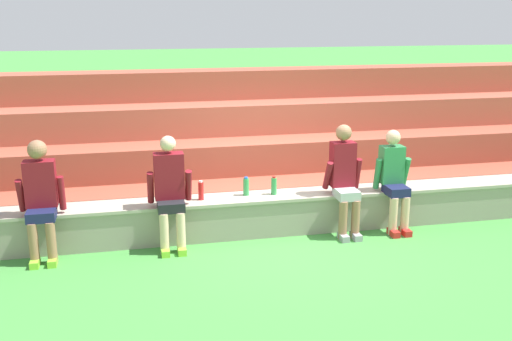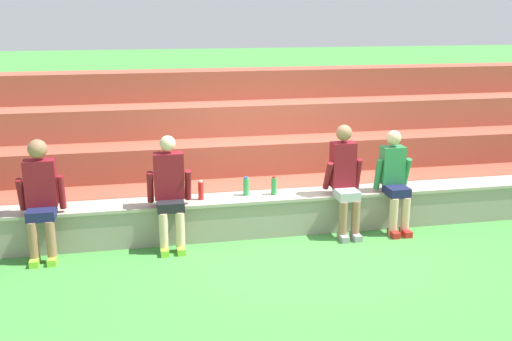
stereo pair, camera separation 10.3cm
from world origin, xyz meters
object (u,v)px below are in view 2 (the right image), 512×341
Objects in this scene: water_bottle_near_right at (246,187)px; water_bottle_mid_right at (274,186)px; person_center at (170,190)px; person_far_right at (395,179)px; person_left_of_center at (41,195)px; water_bottle_center_gap at (201,190)px; person_right_of_center at (345,178)px.

water_bottle_mid_right is at bearing -6.45° from water_bottle_near_right.
person_far_right is at bearing 0.45° from person_center.
person_center reaches higher than water_bottle_near_right.
person_center is 1.41m from water_bottle_mid_right.
person_far_right is at bearing 0.18° from person_left_of_center.
person_left_of_center is 5.73× the size of water_bottle_near_right.
person_far_right is at bearing -8.98° from water_bottle_mid_right.
water_bottle_near_right is (0.60, 0.07, -0.00)m from water_bottle_center_gap.
person_far_right is at bearing -8.51° from water_bottle_near_right.
water_bottle_mid_right is (2.88, 0.26, -0.13)m from person_left_of_center.
person_left_of_center is 5.79× the size of water_bottle_mid_right.
person_center reaches higher than water_bottle_center_gap.
person_center is 5.55× the size of water_bottle_center_gap.
water_bottle_center_gap reaches higher than water_bottle_mid_right.
person_right_of_center is (2.27, 0.03, 0.02)m from person_center.
person_right_of_center is 5.69× the size of water_bottle_center_gap.
person_left_of_center is 4.47m from person_far_right.
person_far_right reaches higher than water_bottle_mid_right.
person_far_right is at bearing -0.24° from person_right_of_center.
person_far_right is 5.41× the size of water_bottle_near_right.
water_bottle_center_gap is at bearing 31.45° from person_center.
person_center is 2.27m from person_right_of_center.
person_left_of_center reaches higher than water_bottle_mid_right.
water_bottle_center_gap is at bearing -173.80° from water_bottle_near_right.
person_right_of_center is 5.88× the size of water_bottle_mid_right.
person_right_of_center is 0.70m from person_far_right.
person_center is 0.98× the size of person_right_of_center.
person_center is 0.49m from water_bottle_center_gap.
water_bottle_center_gap is (-2.56, 0.23, -0.07)m from person_far_right.
water_bottle_mid_right is at bearing 171.02° from person_far_right.
person_right_of_center reaches higher than person_far_right.
person_left_of_center is 1.06× the size of person_far_right.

